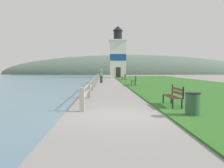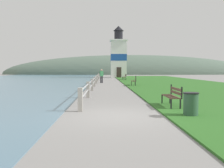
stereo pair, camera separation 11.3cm
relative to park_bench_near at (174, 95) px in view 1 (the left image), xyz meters
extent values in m
plane|color=gray|center=(-2.40, -1.97, -0.54)|extent=(160.00, 160.00, 0.00)
cube|color=#2D6623|center=(5.16, 17.52, -0.51)|extent=(12.00, 58.45, 0.06)
cube|color=#A8A399|center=(-3.86, -0.97, -0.07)|extent=(0.18, 0.18, 0.93)
cube|color=#A8A399|center=(-3.86, 3.62, -0.07)|extent=(0.18, 0.18, 0.93)
cube|color=#A8A399|center=(-3.86, 8.21, -0.07)|extent=(0.18, 0.18, 0.93)
cube|color=#A8A399|center=(-3.86, 12.80, -0.07)|extent=(0.18, 0.18, 0.93)
cube|color=#A8A399|center=(-3.86, 17.39, -0.07)|extent=(0.18, 0.18, 0.93)
cube|color=#A8A399|center=(-3.86, 21.98, -0.07)|extent=(0.18, 0.18, 0.93)
cube|color=#A8A399|center=(-3.86, 26.56, -0.07)|extent=(0.18, 0.18, 0.93)
cube|color=#A8A399|center=(-3.86, 31.15, -0.07)|extent=(0.18, 0.18, 0.93)
cylinder|color=#B2B2B7|center=(-3.86, 15.09, 0.25)|extent=(0.06, 32.12, 0.06)
cylinder|color=#B2B2B7|center=(-3.86, 15.09, -0.07)|extent=(0.06, 32.12, 0.06)
cube|color=brown|center=(-0.24, 0.00, -0.07)|extent=(0.12, 1.64, 0.04)
cube|color=brown|center=(-0.09, 0.00, -0.07)|extent=(0.12, 1.64, 0.04)
cube|color=brown|center=(0.06, 0.00, -0.07)|extent=(0.12, 1.64, 0.04)
cube|color=brown|center=(0.14, 0.00, 0.25)|extent=(0.06, 1.64, 0.11)
cube|color=brown|center=(0.14, 0.00, 0.09)|extent=(0.06, 1.64, 0.11)
cube|color=black|center=(-0.28, -0.79, -0.31)|extent=(0.05, 0.05, 0.45)
cube|color=black|center=(-0.27, 0.80, -0.31)|extent=(0.05, 0.05, 0.45)
cube|color=black|center=(0.09, -0.79, -0.31)|extent=(0.05, 0.05, 0.45)
cube|color=black|center=(0.10, 0.79, -0.31)|extent=(0.05, 0.05, 0.45)
cube|color=black|center=(0.14, -0.79, 0.16)|extent=(0.05, 0.05, 0.49)
cube|color=black|center=(0.15, 0.79, 0.16)|extent=(0.05, 0.05, 0.49)
cube|color=brown|center=(-0.24, 13.82, -0.07)|extent=(0.30, 1.74, 0.04)
cube|color=brown|center=(-0.09, 13.80, -0.07)|extent=(0.30, 1.74, 0.04)
cube|color=brown|center=(0.05, 13.78, -0.07)|extent=(0.30, 1.74, 0.04)
cube|color=brown|center=(0.14, 13.77, 0.25)|extent=(0.24, 1.73, 0.11)
cube|color=brown|center=(0.14, 13.77, 0.09)|extent=(0.24, 1.73, 0.11)
cube|color=black|center=(-0.37, 12.98, -0.31)|extent=(0.06, 0.06, 0.45)
cube|color=black|center=(-0.19, 14.66, -0.31)|extent=(0.06, 0.06, 0.45)
cube|color=black|center=(0.00, 12.94, -0.31)|extent=(0.06, 0.06, 0.45)
cube|color=black|center=(0.18, 14.62, -0.31)|extent=(0.06, 0.06, 0.45)
cube|color=black|center=(0.05, 12.94, 0.16)|extent=(0.06, 0.06, 0.49)
cube|color=black|center=(0.23, 14.61, 0.16)|extent=(0.06, 0.06, 0.49)
cube|color=brown|center=(-0.17, 26.20, -0.07)|extent=(0.12, 1.71, 0.04)
cube|color=brown|center=(-0.02, 26.20, -0.07)|extent=(0.12, 1.71, 0.04)
cube|color=brown|center=(0.12, 26.20, -0.07)|extent=(0.12, 1.71, 0.04)
cube|color=brown|center=(0.21, 26.20, 0.25)|extent=(0.06, 1.71, 0.11)
cube|color=brown|center=(0.21, 26.20, 0.09)|extent=(0.06, 1.71, 0.11)
cube|color=black|center=(-0.21, 25.37, -0.31)|extent=(0.05, 0.05, 0.45)
cube|color=black|center=(-0.21, 27.03, -0.31)|extent=(0.05, 0.05, 0.45)
cube|color=black|center=(0.16, 25.37, -0.31)|extent=(0.05, 0.05, 0.45)
cube|color=black|center=(0.16, 27.03, -0.31)|extent=(0.05, 0.05, 0.45)
cube|color=black|center=(0.21, 25.37, 0.16)|extent=(0.05, 0.05, 0.49)
cube|color=black|center=(0.21, 27.03, 0.16)|extent=(0.05, 0.05, 0.49)
cube|color=white|center=(-0.19, 38.02, 2.97)|extent=(2.97, 2.97, 7.01)
cube|color=#194799|center=(-0.19, 38.02, 3.32)|extent=(3.01, 3.01, 1.26)
cube|color=white|center=(-0.19, 38.02, 6.60)|extent=(3.41, 3.41, 0.25)
cylinder|color=black|center=(-0.19, 38.02, 7.60)|extent=(1.63, 1.63, 1.75)
cone|color=black|center=(-0.19, 38.02, 8.95)|extent=(2.04, 2.04, 0.96)
cube|color=#332823|center=(-0.19, 36.51, 0.46)|extent=(0.90, 0.06, 2.00)
cylinder|color=#28282D|center=(-3.35, 18.83, -0.14)|extent=(0.15, 0.15, 0.80)
cylinder|color=#28282D|center=(-3.19, 18.90, -0.14)|extent=(0.15, 0.15, 0.80)
cube|color=#337A47|center=(-3.27, 18.86, 0.56)|extent=(0.45, 0.36, 0.60)
sphere|color=tan|center=(-3.27, 18.86, 0.99)|extent=(0.22, 0.22, 0.22)
cylinder|color=#2D5138|center=(0.04, -2.13, -0.14)|extent=(0.50, 0.50, 0.80)
cylinder|color=black|center=(0.04, -2.13, 0.28)|extent=(0.54, 0.54, 0.04)
ellipsoid|color=#566B5B|center=(5.60, 67.00, -0.54)|extent=(80.00, 16.00, 12.00)
camera|label=1|loc=(-3.04, -10.56, 1.11)|focal=40.00mm
camera|label=2|loc=(-2.93, -10.57, 1.11)|focal=40.00mm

